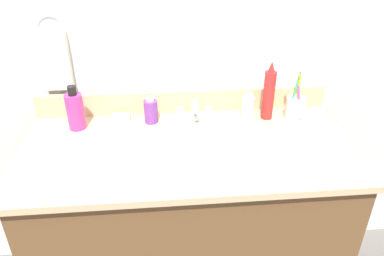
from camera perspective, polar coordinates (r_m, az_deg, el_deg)
The scene contains 14 objects.
vanity_cabinet at distance 1.55m, azimuth -0.45°, elevation -15.72°, with size 1.11×0.52×0.77m, color brown.
countertop at distance 1.29m, azimuth -0.52°, elevation -3.18°, with size 1.16×0.56×0.02m, color #D1B284.
backsplash at distance 1.50m, azimuth -1.38°, elevation 4.17°, with size 1.16×0.02×0.09m, color #D1B284.
back_wall at distance 1.65m, azimuth -1.45°, elevation -0.98°, with size 2.26×0.04×1.30m, color silver.
towel_ring at distance 1.49m, azimuth -21.01°, elevation 14.15°, with size 0.10×0.10×0.01m, color silver.
hand_towel at distance 1.51m, azimuth -20.35°, elevation 9.59°, with size 0.11×0.04×0.22m, color silver.
sink_basin at distance 1.31m, azimuth 1.19°, elevation -3.69°, with size 0.39×0.39×0.11m.
faucet at distance 1.45m, azimuth 0.38°, elevation 2.42°, with size 0.16×0.10×0.08m.
bottle_gel_clear at distance 1.45m, azimuth 8.59°, elevation 3.12°, with size 0.05×0.05×0.11m.
bottle_soap_pink at distance 1.43m, azimuth -17.54°, elevation 2.57°, with size 0.06×0.06×0.17m.
bottle_cream_purple at distance 1.42m, azimuth -6.35°, elevation 2.64°, with size 0.05×0.05×0.11m.
bottle_spray_red at distance 1.45m, azimuth 11.75°, elevation 5.23°, with size 0.04×0.04×0.23m.
cup_white_ceramic at distance 1.50m, azimuth 15.65°, elevation 3.08°, with size 0.08×0.09×0.20m.
soap_bar at distance 1.47m, azimuth -10.77°, elevation 1.62°, with size 0.06×0.04×0.02m, color white.
Camera 1 is at (-0.09, -1.09, 1.48)m, focal length 34.62 mm.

